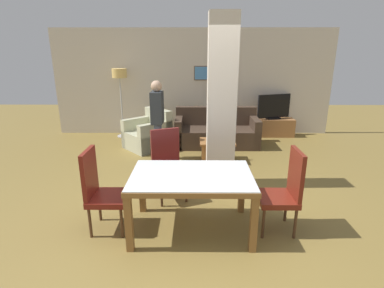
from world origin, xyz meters
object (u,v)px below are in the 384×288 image
Objects in this scene: dining_chair_head_left at (101,189)px; sofa at (216,133)px; dining_chair_far_left at (168,163)px; tv_stand at (272,127)px; dining_table at (192,186)px; tv_screen at (274,107)px; bottle at (227,135)px; standing_person at (157,116)px; dining_chair_head_right at (285,189)px; floor_lamp at (120,79)px; armchair at (149,135)px; coffee_table at (217,151)px.

dining_chair_head_left is 3.92m from sofa.
tv_stand is at bearing -147.67° from dining_chair_far_left.
sofa is at bearing 81.04° from dining_table.
dining_chair_far_left is at bearing -125.41° from tv_stand.
tv_screen is (1.52, 0.79, 0.47)m from sofa.
standing_person is at bearing -179.92° from bottle.
bottle is (0.69, 2.48, -0.05)m from dining_table.
dining_chair_head_left reaches higher than tv_stand.
dining_chair_head_right is 0.60× the size of floor_lamp.
dining_table is 2.59m from standing_person.
standing_person reaches higher than tv_screen.
dining_chair_far_left is 0.60× the size of floor_lamp.
dining_chair_head_right reaches higher than armchair.
bottle is 2.34m from tv_stand.
dining_table is at bearing 17.33° from standing_person.
tv_screen is (3.09, 1.04, 0.47)m from armchair.
tv_stand is (3.09, 1.04, -0.07)m from armchair.
tv_screen reaches higher than tv_stand.
dining_chair_head_right is at bearing 126.99° from dining_chair_far_left.
sofa is 1.77× the size of tv_stand.
tv_screen is (0.95, 4.33, 0.22)m from dining_chair_head_right.
dining_chair_head_left is at bearing 180.00° from dining_table.
armchair is 1.73m from coffee_table.
dining_table is 0.91× the size of standing_person.
coffee_table is 0.80× the size of tv_screen.
floor_lamp is at bearing -145.92° from standing_person.
dining_chair_head_left is at bearing -80.50° from floor_lamp.
coffee_table is 3.19m from floor_lamp.
dining_chair_head_right is at bearing 0.00° from dining_table.
floor_lamp is (-3.90, -0.08, 1.24)m from tv_stand.
dining_chair_far_left is (-0.36, 0.89, -0.04)m from dining_table.
tv_stand is at bearing 64.35° from dining_table.
coffee_table is 2.36× the size of bottle.
armchair is 1.71m from floor_lamp.
floor_lamp is at bearing -2.04° from armchair.
dining_chair_far_left is 0.88× the size of armchair.
bottle is (1.06, 1.58, -0.01)m from dining_chair_far_left.
dining_table is 1.35× the size of tv_stand.
dining_chair_head_left is 3.53× the size of bottle.
floor_lamp reaches higher than tv_stand.
dining_table is 2.52m from coffee_table.
sofa is 1.76m from standing_person.
dining_chair_far_left is at bearing 59.25° from dining_chair_head_right.
tv_stand is 0.68× the size of standing_person.
bottle is 2.33m from tv_screen.
dining_chair_far_left is 1.91m from bottle.
dining_chair_head_right is 2.24m from dining_chair_head_left.
standing_person is at bearing -57.57° from floor_lamp.
dining_table is at bearing 81.04° from sofa.
dining_chair_far_left is 1.66m from standing_person.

